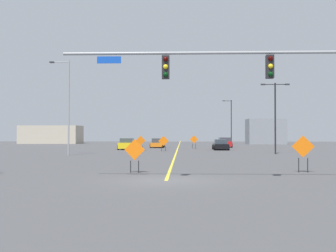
{
  "coord_description": "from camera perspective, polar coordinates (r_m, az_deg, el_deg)",
  "views": [
    {
      "loc": [
        0.77,
        -19.34,
        2.15
      ],
      "look_at": [
        -0.73,
        22.82,
        2.85
      ],
      "focal_mm": 45.81,
      "sensor_mm": 36.0,
      "label": 1
    }
  ],
  "objects": [
    {
      "name": "construction_sign_left_shoulder",
      "position": [
        50.97,
        -0.6,
        -2.09
      ],
      "size": [
        1.22,
        0.08,
        1.83
      ],
      "color": "orange",
      "rests_on": "ground"
    },
    {
      "name": "construction_sign_left_lane",
      "position": [
        23.25,
        -4.46,
        -3.42
      ],
      "size": [
        1.13,
        0.19,
        1.82
      ],
      "color": "orange",
      "rests_on": "ground"
    },
    {
      "name": "ground",
      "position": [
        19.48,
        -0.25,
        -7.29
      ],
      "size": [
        179.43,
        179.43,
        0.0
      ],
      "primitive_type": "plane",
      "color": "#444447"
    },
    {
      "name": "roadside_building_east",
      "position": [
        86.17,
        12.84,
        -0.72
      ],
      "size": [
        7.14,
        5.76,
        4.91
      ],
      "color": "gray",
      "rests_on": "ground"
    },
    {
      "name": "traffic_signal_assembly",
      "position": [
        19.83,
        12.58,
        6.59
      ],
      "size": [
        14.16,
        0.44,
        6.23
      ],
      "color": "gray",
      "rests_on": "ground"
    },
    {
      "name": "construction_sign_right_shoulder",
      "position": [
        58.81,
        3.48,
        -1.9
      ],
      "size": [
        1.11,
        0.07,
        1.84
      ],
      "color": "orange",
      "rests_on": "ground"
    },
    {
      "name": "street_lamp_near_right",
      "position": [
        42.63,
        -13.25,
        2.94
      ],
      "size": [
        1.95,
        0.24,
        9.18
      ],
      "color": "gray",
      "rests_on": "ground"
    },
    {
      "name": "car_orange_near",
      "position": [
        63.56,
        -1.4,
        -2.31
      ],
      "size": [
        2.04,
        4.26,
        1.37
      ],
      "color": "orange",
      "rests_on": "ground"
    },
    {
      "name": "street_lamp_mid_left",
      "position": [
        45.44,
        14.08,
        1.85
      ],
      "size": [
        2.93,
        0.24,
        7.32
      ],
      "color": "black",
      "rests_on": "ground"
    },
    {
      "name": "road_centre_stripe",
      "position": [
        69.22,
        1.4,
        -2.72
      ],
      "size": [
        0.16,
        99.68,
        0.01
      ],
      "color": "yellow",
      "rests_on": "ground"
    },
    {
      "name": "car_black_distant",
      "position": [
        55.31,
        7.01,
        -2.53
      ],
      "size": [
        1.96,
        4.35,
        1.35
      ],
      "color": "black",
      "rests_on": "ground"
    },
    {
      "name": "street_lamp_mid_right",
      "position": [
        80.38,
        8.34,
        0.77
      ],
      "size": [
        1.71,
        0.24,
        8.3
      ],
      "color": "black",
      "rests_on": "ground"
    },
    {
      "name": "roadside_building_west",
      "position": [
        91.59,
        -15.26,
        -1.11
      ],
      "size": [
        11.84,
        6.79,
        3.68
      ],
      "color": "#B2A893",
      "rests_on": "ground"
    },
    {
      "name": "car_red_far",
      "position": [
        65.83,
        7.52,
        -2.21
      ],
      "size": [
        2.11,
        4.36,
        1.49
      ],
      "color": "red",
      "rests_on": "ground"
    },
    {
      "name": "construction_sign_median_near",
      "position": [
        52.25,
        -3.67,
        -2.05
      ],
      "size": [
        1.17,
        0.29,
        1.83
      ],
      "color": "orange",
      "rests_on": "ground"
    },
    {
      "name": "car_yellow_mid",
      "position": [
        56.77,
        -5.5,
        -2.42
      ],
      "size": [
        2.09,
        4.4,
        1.47
      ],
      "color": "gold",
      "rests_on": "ground"
    },
    {
      "name": "construction_sign_right_lane",
      "position": [
        24.55,
        17.53,
        -2.89
      ],
      "size": [
        1.2,
        0.22,
        2.03
      ],
      "color": "orange",
      "rests_on": "ground"
    }
  ]
}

